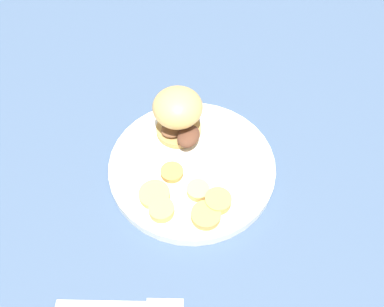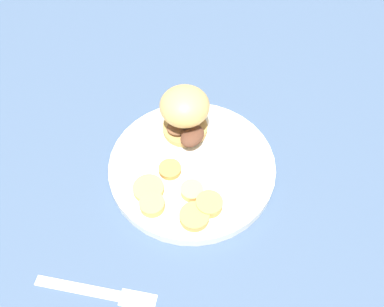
% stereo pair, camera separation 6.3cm
% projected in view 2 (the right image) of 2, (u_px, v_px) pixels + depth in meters
% --- Properties ---
extents(ground_plane, '(4.00, 4.00, 0.00)m').
position_uv_depth(ground_plane, '(192.00, 169.00, 0.67)').
color(ground_plane, '#3D5170').
extents(dinner_plate, '(0.29, 0.29, 0.02)m').
position_uv_depth(dinner_plate, '(192.00, 165.00, 0.66)').
color(dinner_plate, white).
rests_on(dinner_plate, ground_plane).
extents(sandwich, '(0.10, 0.11, 0.09)m').
position_uv_depth(sandwich, '(186.00, 112.00, 0.65)').
color(sandwich, tan).
rests_on(sandwich, dinner_plate).
extents(potato_round_0, '(0.05, 0.05, 0.01)m').
position_uv_depth(potato_round_0, '(194.00, 216.00, 0.58)').
color(potato_round_0, tan).
rests_on(potato_round_0, dinner_plate).
extents(potato_round_1, '(0.04, 0.04, 0.02)m').
position_uv_depth(potato_round_1, '(209.00, 204.00, 0.59)').
color(potato_round_1, tan).
rests_on(potato_round_1, dinner_plate).
extents(potato_round_2, '(0.05, 0.05, 0.01)m').
position_uv_depth(potato_round_2, '(148.00, 189.00, 0.61)').
color(potato_round_2, tan).
rests_on(potato_round_2, dinner_plate).
extents(potato_round_3, '(0.04, 0.04, 0.01)m').
position_uv_depth(potato_round_3, '(152.00, 204.00, 0.59)').
color(potato_round_3, tan).
rests_on(potato_round_3, dinner_plate).
extents(potato_round_4, '(0.04, 0.04, 0.01)m').
position_uv_depth(potato_round_4, '(192.00, 191.00, 0.61)').
color(potato_round_4, '#DBB766').
rests_on(potato_round_4, dinner_plate).
extents(potato_round_5, '(0.04, 0.04, 0.01)m').
position_uv_depth(potato_round_5, '(171.00, 171.00, 0.63)').
color(potato_round_5, '#BC8942').
rests_on(potato_round_5, dinner_plate).
extents(fork, '(0.16, 0.12, 0.00)m').
position_uv_depth(fork, '(97.00, 292.00, 0.54)').
color(fork, silver).
rests_on(fork, ground_plane).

